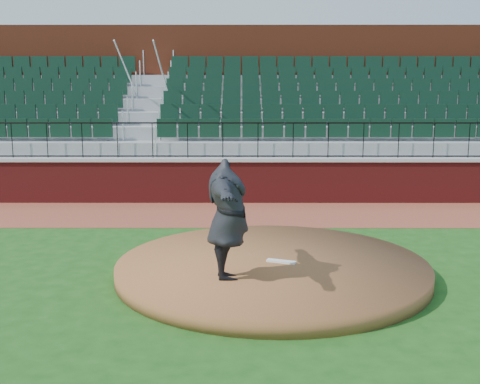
% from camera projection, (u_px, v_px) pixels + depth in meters
% --- Properties ---
extents(ground, '(90.00, 90.00, 0.00)m').
position_uv_depth(ground, '(240.00, 280.00, 10.55)').
color(ground, '#194814').
rests_on(ground, ground).
extents(warning_track, '(34.00, 3.20, 0.01)m').
position_uv_depth(warning_track, '(240.00, 214.00, 15.87)').
color(warning_track, brown).
rests_on(warning_track, ground).
extents(field_wall, '(34.00, 0.35, 1.20)m').
position_uv_depth(field_wall, '(240.00, 182.00, 17.33)').
color(field_wall, maroon).
rests_on(field_wall, ground).
extents(wall_cap, '(34.00, 0.45, 0.10)m').
position_uv_depth(wall_cap, '(240.00, 160.00, 17.22)').
color(wall_cap, '#B7B7B7').
rests_on(wall_cap, field_wall).
extents(wall_railing, '(34.00, 0.05, 1.00)m').
position_uv_depth(wall_railing, '(240.00, 140.00, 17.12)').
color(wall_railing, black).
rests_on(wall_railing, wall_cap).
extents(seating_stands, '(34.00, 5.10, 4.60)m').
position_uv_depth(seating_stands, '(240.00, 118.00, 19.71)').
color(seating_stands, gray).
rests_on(seating_stands, ground).
extents(concourse_wall, '(34.00, 0.50, 5.50)m').
position_uv_depth(concourse_wall, '(241.00, 101.00, 22.39)').
color(concourse_wall, maroon).
rests_on(concourse_wall, ground).
extents(pitchers_mound, '(5.59, 5.59, 0.25)m').
position_uv_depth(pitchers_mound, '(272.00, 268.00, 10.79)').
color(pitchers_mound, brown).
rests_on(pitchers_mound, ground).
extents(pitching_rubber, '(0.54, 0.31, 0.04)m').
position_uv_depth(pitching_rubber, '(281.00, 261.00, 10.72)').
color(pitching_rubber, white).
rests_on(pitching_rubber, pitchers_mound).
extents(pitcher, '(0.93, 2.50, 1.99)m').
position_uv_depth(pitcher, '(228.00, 219.00, 9.68)').
color(pitcher, black).
rests_on(pitcher, pitchers_mound).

